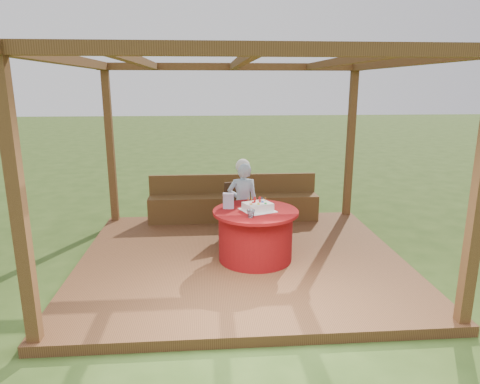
# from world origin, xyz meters

# --- Properties ---
(ground) EXTENTS (60.00, 60.00, 0.00)m
(ground) POSITION_xyz_m (0.00, 0.00, 0.00)
(ground) COLOR #2E4717
(ground) RESTS_ON ground
(deck) EXTENTS (4.50, 4.00, 0.12)m
(deck) POSITION_xyz_m (0.00, 0.00, 0.06)
(deck) COLOR brown
(deck) RESTS_ON ground
(pergola) EXTENTS (4.50, 4.00, 2.72)m
(pergola) POSITION_xyz_m (0.00, 0.00, 2.41)
(pergola) COLOR brown
(pergola) RESTS_ON deck
(bench) EXTENTS (3.00, 0.42, 0.80)m
(bench) POSITION_xyz_m (0.00, 1.72, 0.38)
(bench) COLOR brown
(bench) RESTS_ON deck
(table) EXTENTS (1.17, 1.17, 0.71)m
(table) POSITION_xyz_m (0.19, -0.10, 0.48)
(table) COLOR maroon
(table) RESTS_ON deck
(chair) EXTENTS (0.54, 0.54, 0.86)m
(chair) POSITION_xyz_m (0.04, 0.91, 0.59)
(chair) COLOR #352011
(chair) RESTS_ON deck
(elderly_woman) EXTENTS (0.47, 0.32, 1.31)m
(elderly_woman) POSITION_xyz_m (0.06, 0.54, 0.78)
(elderly_woman) COLOR #8EB1D3
(elderly_woman) RESTS_ON deck
(birthday_cake) EXTENTS (0.53, 0.53, 0.18)m
(birthday_cake) POSITION_xyz_m (0.21, -0.10, 0.88)
(birthday_cake) COLOR white
(birthday_cake) RESTS_ON table
(gift_bag) EXTENTS (0.16, 0.11, 0.21)m
(gift_bag) POSITION_xyz_m (-0.18, 0.04, 0.93)
(gift_bag) COLOR #D086B3
(gift_bag) RESTS_ON table
(drinking_glass) EXTENTS (0.14, 0.14, 0.10)m
(drinking_glass) POSITION_xyz_m (0.09, -0.41, 0.88)
(drinking_glass) COLOR white
(drinking_glass) RESTS_ON table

